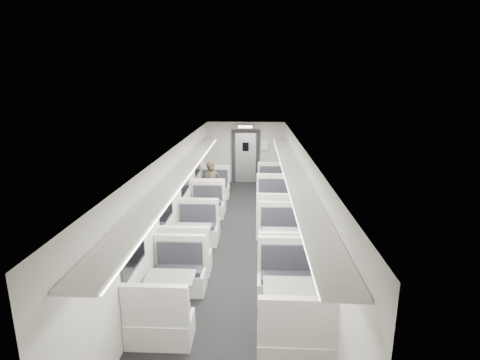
# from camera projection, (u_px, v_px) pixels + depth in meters

# --- Properties ---
(room) EXTENTS (3.24, 12.24, 2.64)m
(room) POSITION_uv_depth(u_px,v_px,m) (238.00, 197.00, 8.92)
(room) COLOR black
(room) RESTS_ON ground
(booth_left_a) EXTENTS (1.00, 2.02, 1.08)m
(booth_left_a) POSITION_uv_depth(u_px,v_px,m) (212.00, 193.00, 12.19)
(booth_left_a) COLOR beige
(booth_left_a) RESTS_ON room
(booth_left_b) EXTENTS (0.97, 1.96, 1.05)m
(booth_left_b) POSITION_uv_depth(u_px,v_px,m) (204.00, 213.00, 10.33)
(booth_left_b) COLOR beige
(booth_left_b) RESTS_ON room
(booth_left_c) EXTENTS (1.00, 2.03, 1.09)m
(booth_left_c) POSITION_uv_depth(u_px,v_px,m) (192.00, 241.00, 8.47)
(booth_left_c) COLOR beige
(booth_left_c) RESTS_ON room
(booth_left_d) EXTENTS (0.98, 1.98, 1.06)m
(booth_left_d) POSITION_uv_depth(u_px,v_px,m) (171.00, 294.00, 6.35)
(booth_left_d) COLOR beige
(booth_left_d) RESTS_ON room
(booth_right_a) EXTENTS (1.03, 2.09, 1.12)m
(booth_right_a) POSITION_uv_depth(u_px,v_px,m) (273.00, 190.00, 12.54)
(booth_right_a) COLOR beige
(booth_right_a) RESTS_ON room
(booth_right_b) EXTENTS (1.12, 2.27, 1.21)m
(booth_right_b) POSITION_uv_depth(u_px,v_px,m) (276.00, 211.00, 10.37)
(booth_right_b) COLOR beige
(booth_right_b) RESTS_ON room
(booth_right_c) EXTENTS (1.01, 2.06, 1.10)m
(booth_right_c) POSITION_uv_depth(u_px,v_px,m) (282.00, 247.00, 8.17)
(booth_right_c) COLOR beige
(booth_right_c) RESTS_ON room
(booth_right_d) EXTENTS (1.06, 2.15, 1.15)m
(booth_right_d) POSITION_uv_depth(u_px,v_px,m) (291.00, 306.00, 5.96)
(booth_right_d) COLOR beige
(booth_right_d) RESTS_ON room
(passenger) EXTENTS (0.62, 0.51, 1.47)m
(passenger) POSITION_uv_depth(u_px,v_px,m) (212.00, 185.00, 11.79)
(passenger) COLOR black
(passenger) RESTS_ON room
(window_a) EXTENTS (0.02, 1.18, 0.84)m
(window_a) POSITION_uv_depth(u_px,v_px,m) (198.00, 162.00, 12.24)
(window_a) COLOR black
(window_a) RESTS_ON room
(window_b) EXTENTS (0.02, 1.18, 0.84)m
(window_b) POSITION_uv_depth(u_px,v_px,m) (185.00, 178.00, 10.11)
(window_b) COLOR black
(window_b) RESTS_ON room
(window_c) EXTENTS (0.02, 1.18, 0.84)m
(window_c) POSITION_uv_depth(u_px,v_px,m) (166.00, 203.00, 7.98)
(window_c) COLOR black
(window_c) RESTS_ON room
(window_d) EXTENTS (0.02, 1.18, 0.84)m
(window_d) POSITION_uv_depth(u_px,v_px,m) (133.00, 247.00, 5.85)
(window_d) COLOR black
(window_d) RESTS_ON room
(luggage_rack_left) EXTENTS (0.46, 10.40, 0.09)m
(luggage_rack_left) POSITION_uv_depth(u_px,v_px,m) (183.00, 170.00, 8.51)
(luggage_rack_left) COLOR beige
(luggage_rack_left) RESTS_ON room
(luggage_rack_right) EXTENTS (0.46, 10.40, 0.09)m
(luggage_rack_right) POSITION_uv_depth(u_px,v_px,m) (293.00, 171.00, 8.40)
(luggage_rack_right) COLOR beige
(luggage_rack_right) RESTS_ON room
(vestibule_door) EXTENTS (1.10, 0.13, 2.10)m
(vestibule_door) POSITION_uv_depth(u_px,v_px,m) (246.00, 157.00, 14.70)
(vestibule_door) COLOR black
(vestibule_door) RESTS_ON room
(exit_sign) EXTENTS (0.62, 0.12, 0.16)m
(exit_sign) POSITION_uv_depth(u_px,v_px,m) (245.00, 127.00, 13.92)
(exit_sign) COLOR black
(exit_sign) RESTS_ON room
(wall_notice) EXTENTS (0.32, 0.02, 0.40)m
(wall_notice) POSITION_uv_depth(u_px,v_px,m) (265.00, 145.00, 14.54)
(wall_notice) COLOR white
(wall_notice) RESTS_ON room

